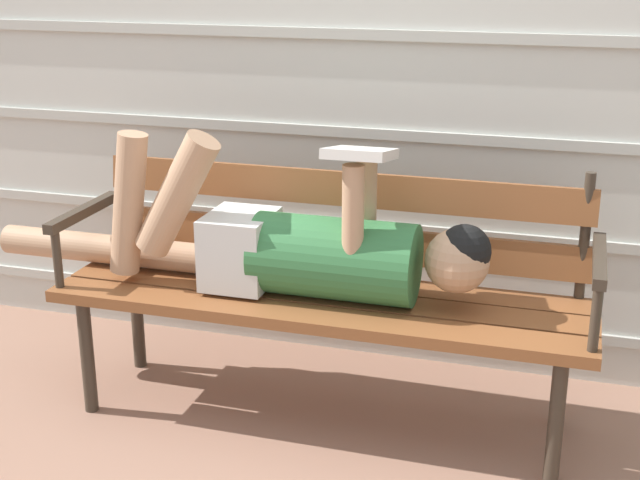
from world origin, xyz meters
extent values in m
plane|color=#936B56|center=(0.00, 0.00, 0.00)|extent=(12.00, 12.00, 0.00)
cube|color=beige|center=(0.00, 0.69, 1.17)|extent=(4.02, 0.06, 2.34)
cube|color=#B7B7AD|center=(0.00, 0.66, 0.17)|extent=(4.02, 0.02, 0.04)
cube|color=#B7B7AD|center=(0.00, 0.66, 0.50)|extent=(4.02, 0.02, 0.04)
cube|color=#B7B7AD|center=(0.00, 0.66, 0.84)|extent=(4.02, 0.02, 0.04)
cube|color=#B7B7AD|center=(0.00, 0.66, 1.17)|extent=(4.02, 0.02, 0.04)
cube|color=brown|center=(0.00, 0.00, 0.41)|extent=(1.67, 0.14, 0.04)
cube|color=brown|center=(0.00, 0.15, 0.41)|extent=(1.67, 0.14, 0.04)
cube|color=brown|center=(0.00, 0.29, 0.41)|extent=(1.67, 0.14, 0.04)
cube|color=brown|center=(0.00, 0.36, 0.53)|extent=(1.60, 0.05, 0.11)
cube|color=brown|center=(0.00, 0.36, 0.71)|extent=(1.60, 0.05, 0.11)
cylinder|color=#382D23|center=(-0.77, 0.36, 0.62)|extent=(0.03, 0.03, 0.39)
cylinder|color=#382D23|center=(0.77, 0.36, 0.62)|extent=(0.03, 0.03, 0.39)
cylinder|color=#382D23|center=(-0.73, -0.02, 0.20)|extent=(0.04, 0.04, 0.39)
cylinder|color=#382D23|center=(0.73, -0.02, 0.20)|extent=(0.04, 0.04, 0.39)
cylinder|color=#382D23|center=(-0.73, 0.32, 0.20)|extent=(0.04, 0.04, 0.39)
cylinder|color=#382D23|center=(0.73, 0.32, 0.20)|extent=(0.04, 0.04, 0.39)
cube|color=#382D23|center=(-0.81, 0.15, 0.63)|extent=(0.04, 0.41, 0.03)
cylinder|color=#382D23|center=(-0.81, -0.02, 0.53)|extent=(0.03, 0.03, 0.20)
cube|color=#382D23|center=(0.81, 0.15, 0.63)|extent=(0.04, 0.41, 0.03)
cylinder|color=#382D23|center=(0.81, -0.02, 0.53)|extent=(0.03, 0.03, 0.20)
cylinder|color=#33703D|center=(0.05, 0.15, 0.55)|extent=(0.50, 0.25, 0.25)
cube|color=silver|center=(-0.26, 0.15, 0.55)|extent=(0.20, 0.24, 0.23)
sphere|color=tan|center=(0.42, 0.15, 0.58)|extent=(0.19, 0.19, 0.19)
sphere|color=black|center=(0.44, 0.15, 0.62)|extent=(0.16, 0.16, 0.16)
cylinder|color=tan|center=(-0.44, 0.09, 0.73)|extent=(0.29, 0.11, 0.41)
cylinder|color=tan|center=(-0.61, 0.09, 0.69)|extent=(0.16, 0.09, 0.46)
cylinder|color=tan|center=(-0.75, 0.21, 0.48)|extent=(0.81, 0.10, 0.10)
cylinder|color=tan|center=(0.12, 0.07, 0.71)|extent=(0.06, 0.06, 0.31)
cylinder|color=tan|center=(0.12, 0.23, 0.71)|extent=(0.06, 0.06, 0.31)
cube|color=silver|center=(0.12, 0.15, 0.88)|extent=(0.18, 0.25, 0.07)
camera|label=1|loc=(0.72, -2.27, 1.45)|focal=49.48mm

